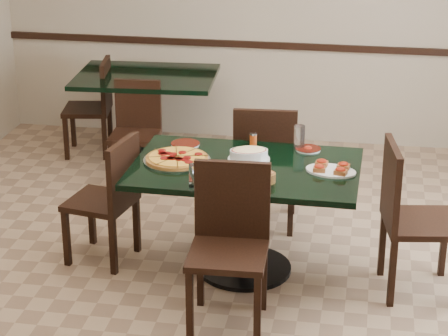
% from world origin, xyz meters
% --- Properties ---
extents(floor, '(5.50, 5.50, 0.00)m').
position_xyz_m(floor, '(0.00, 0.00, 0.00)').
color(floor, '#896D4F').
rests_on(floor, ground).
extents(room_shell, '(5.50, 5.50, 5.50)m').
position_xyz_m(room_shell, '(1.02, 1.73, 1.17)').
color(room_shell, white).
rests_on(room_shell, floor).
extents(main_table, '(1.46, 0.96, 0.75)m').
position_xyz_m(main_table, '(0.15, 0.13, 0.57)').
color(main_table, black).
rests_on(main_table, floor).
extents(back_table, '(1.25, 0.94, 0.75)m').
position_xyz_m(back_table, '(-1.02, 2.10, 0.52)').
color(back_table, black).
rests_on(back_table, floor).
extents(chair_far, '(0.47, 0.47, 0.95)m').
position_xyz_m(chair_far, '(0.20, 0.79, 0.54)').
color(chair_far, black).
rests_on(chair_far, floor).
extents(chair_near, '(0.47, 0.47, 0.96)m').
position_xyz_m(chair_near, '(0.15, -0.46, 0.54)').
color(chair_near, black).
rests_on(chair_near, floor).
extents(chair_right, '(0.52, 0.52, 0.98)m').
position_xyz_m(chair_right, '(1.18, 0.04, 0.56)').
color(chair_right, black).
rests_on(chair_right, floor).
extents(chair_left, '(0.48, 0.48, 0.88)m').
position_xyz_m(chair_left, '(-0.75, 0.12, 0.49)').
color(chair_left, black).
rests_on(chair_left, floor).
extents(back_chair_near, '(0.40, 0.40, 0.82)m').
position_xyz_m(back_chair_near, '(-0.98, 1.60, 0.46)').
color(back_chair_near, black).
rests_on(back_chair_near, floor).
extents(back_chair_left, '(0.46, 0.46, 0.86)m').
position_xyz_m(back_chair_left, '(-1.49, 2.10, 0.48)').
color(back_chair_left, black).
rests_on(back_chair_left, floor).
extents(pepperoni_pizza, '(0.44, 0.44, 0.04)m').
position_xyz_m(pepperoni_pizza, '(-0.30, 0.14, 0.77)').
color(pepperoni_pizza, silver).
rests_on(pepperoni_pizza, main_table).
extents(lasagna_casserole, '(0.28, 0.27, 0.09)m').
position_xyz_m(lasagna_casserole, '(0.15, 0.23, 0.80)').
color(lasagna_casserole, silver).
rests_on(lasagna_casserole, main_table).
extents(bread_basket, '(0.23, 0.18, 0.09)m').
position_xyz_m(bread_basket, '(0.27, -0.13, 0.79)').
color(bread_basket, brown).
rests_on(bread_basket, main_table).
extents(bruschetta_platter, '(0.37, 0.29, 0.05)m').
position_xyz_m(bruschetta_platter, '(0.69, 0.12, 0.77)').
color(bruschetta_platter, silver).
rests_on(bruschetta_platter, main_table).
extents(side_plate_near, '(0.16, 0.16, 0.02)m').
position_xyz_m(side_plate_near, '(-0.04, -0.18, 0.76)').
color(side_plate_near, silver).
rests_on(side_plate_near, main_table).
extents(side_plate_far_r, '(0.17, 0.17, 0.03)m').
position_xyz_m(side_plate_far_r, '(0.52, 0.48, 0.76)').
color(side_plate_far_r, silver).
rests_on(side_plate_far_r, main_table).
extents(side_plate_far_l, '(0.20, 0.20, 0.02)m').
position_xyz_m(side_plate_far_l, '(-0.31, 0.44, 0.76)').
color(side_plate_far_l, silver).
rests_on(side_plate_far_l, main_table).
extents(napkin_setting, '(0.18, 0.18, 0.01)m').
position_xyz_m(napkin_setting, '(0.03, -0.19, 0.75)').
color(napkin_setting, silver).
rests_on(napkin_setting, main_table).
extents(water_glass_a, '(0.07, 0.07, 0.16)m').
position_xyz_m(water_glass_a, '(0.46, 0.51, 0.83)').
color(water_glass_a, silver).
rests_on(water_glass_a, main_table).
extents(water_glass_b, '(0.06, 0.06, 0.14)m').
position_xyz_m(water_glass_b, '(-0.11, -0.25, 0.82)').
color(water_glass_b, silver).
rests_on(water_glass_b, main_table).
extents(pepper_shaker, '(0.05, 0.05, 0.09)m').
position_xyz_m(pepper_shaker, '(0.14, 0.52, 0.79)').
color(pepper_shaker, '#D45916').
rests_on(pepper_shaker, main_table).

